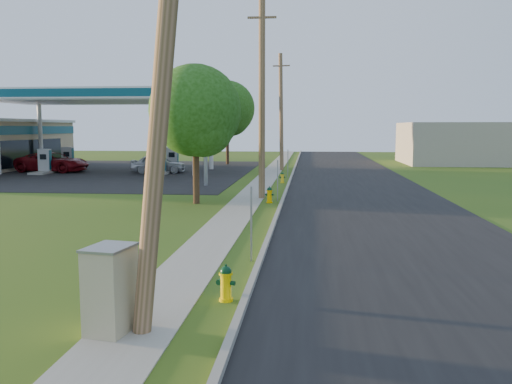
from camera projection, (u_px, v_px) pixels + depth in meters
ground_plane at (214, 315)px, 10.25m from camera, size 140.00×140.00×0.00m
road at (384, 225)px, 19.69m from camera, size 8.00×120.00×0.02m
curb at (275, 221)px, 20.07m from camera, size 0.15×120.00×0.15m
sidewalk at (228, 222)px, 20.25m from camera, size 1.50×120.00×0.03m
forecourt at (87, 172)px, 43.43m from camera, size 26.00×28.00×0.02m
utility_pole_near at (164, 49)px, 8.75m from camera, size 1.40×0.32×9.48m
utility_pole_mid at (262, 98)px, 26.52m from camera, size 1.40×0.32×9.80m
utility_pole_far at (281, 112)px, 44.32m from camera, size 1.40×0.32×9.50m
sign_post_near at (251, 224)px, 14.26m from camera, size 0.05×0.04×2.00m
sign_post_mid at (278, 181)px, 25.91m from camera, size 0.05×0.04×2.00m
sign_post_far at (288, 164)px, 37.97m from camera, size 0.05×0.04×2.00m
gas_canopy at (109, 97)px, 42.54m from camera, size 18.18×9.18×6.40m
fuel_pump_nw at (45, 164)px, 41.61m from camera, size 1.20×3.20×1.90m
fuel_pump_ne at (159, 165)px, 40.73m from camera, size 1.20×3.20×1.90m
fuel_pump_sw at (68, 161)px, 45.57m from camera, size 1.20×3.20×1.90m
fuel_pump_se at (173, 162)px, 44.69m from camera, size 1.20×3.20×1.90m
price_pylon at (205, 95)px, 32.28m from camera, size 0.34×2.04×6.85m
distant_building at (477, 143)px, 52.72m from camera, size 14.00×10.00×4.00m
tree_verge at (197, 114)px, 24.72m from camera, size 4.24×4.24×6.42m
tree_lot at (228, 110)px, 51.47m from camera, size 5.26×5.26×7.97m
hydrant_near at (226, 283)px, 11.04m from camera, size 0.40×0.35×0.77m
hydrant_mid at (269, 195)px, 25.44m from camera, size 0.40×0.36×0.78m
hydrant_far at (282, 177)px, 34.57m from camera, size 0.37×0.33×0.73m
utility_cabinet at (110, 290)px, 9.27m from camera, size 0.82×1.00×1.53m
car_red at (53, 162)px, 42.94m from camera, size 5.99×3.31×1.59m
car_silver at (158, 164)px, 42.03m from camera, size 4.33×2.06×1.43m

